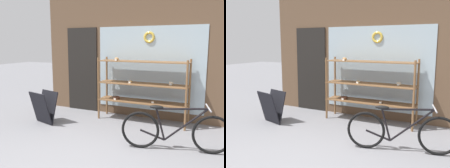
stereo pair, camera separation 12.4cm
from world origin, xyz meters
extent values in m
cube|color=brown|center=(0.00, 2.84, 1.87)|extent=(5.06, 0.08, 3.74)
cube|color=#A3B7C1|center=(0.20, 2.79, 1.15)|extent=(2.47, 0.02, 1.90)
cube|color=black|center=(-1.56, 2.78, 1.05)|extent=(0.84, 0.03, 2.10)
torus|color=gold|center=(0.20, 2.77, 1.85)|extent=(0.26, 0.06, 0.26)
cylinder|color=brown|center=(-0.81, 2.25, 0.70)|extent=(0.04, 0.04, 1.40)
cylinder|color=brown|center=(1.13, 2.25, 0.70)|extent=(0.04, 0.04, 1.40)
cylinder|color=brown|center=(-0.81, 2.68, 0.70)|extent=(0.04, 0.04, 1.40)
cylinder|color=brown|center=(1.13, 2.68, 0.70)|extent=(0.04, 0.04, 1.40)
cube|color=brown|center=(0.16, 2.46, 0.45)|extent=(1.98, 0.47, 0.02)
cube|color=brown|center=(0.16, 2.46, 0.84)|extent=(1.98, 0.47, 0.02)
cube|color=brown|center=(0.16, 2.46, 1.33)|extent=(1.98, 0.47, 0.02)
ellipsoid|color=tan|center=(-0.10, 2.43, 0.88)|extent=(0.08, 0.07, 0.06)
cube|color=white|center=(-0.10, 2.38, 0.87)|extent=(0.05, 0.00, 0.04)
ellipsoid|color=brown|center=(0.43, 2.43, 0.48)|extent=(0.07, 0.06, 0.05)
cube|color=white|center=(0.43, 2.38, 0.48)|extent=(0.05, 0.00, 0.04)
ellipsoid|color=#AD7F4C|center=(-0.42, 2.39, 1.38)|extent=(0.10, 0.09, 0.07)
cube|color=white|center=(-0.42, 2.33, 1.36)|extent=(0.05, 0.00, 0.04)
cylinder|color=#422619|center=(-0.43, 2.41, 0.49)|extent=(0.16, 0.16, 0.06)
cube|color=white|center=(-0.43, 2.33, 0.48)|extent=(0.05, 0.00, 0.04)
ellipsoid|color=beige|center=(0.77, 2.55, 0.89)|extent=(0.10, 0.08, 0.07)
cube|color=white|center=(0.77, 2.49, 0.87)|extent=(0.05, 0.00, 0.04)
torus|color=black|center=(0.59, 1.09, 0.31)|extent=(0.62, 0.18, 0.62)
torus|color=black|center=(1.69, 1.34, 0.31)|extent=(0.62, 0.18, 0.62)
cylinder|color=black|center=(1.29, 1.25, 0.45)|extent=(0.66, 0.18, 0.58)
cylinder|color=black|center=(1.22, 1.24, 0.70)|extent=(0.77, 0.21, 0.07)
cylinder|color=black|center=(0.91, 1.16, 0.43)|extent=(0.17, 0.07, 0.52)
cylinder|color=black|center=(0.78, 1.14, 0.24)|extent=(0.40, 0.12, 0.17)
ellipsoid|color=black|center=(0.84, 1.15, 0.71)|extent=(0.23, 0.14, 0.06)
cylinder|color=#B2B2B7|center=(1.60, 1.33, 0.74)|extent=(0.13, 0.45, 0.02)
cube|color=black|center=(-1.73, 1.35, 0.35)|extent=(0.57, 0.33, 0.69)
cube|color=black|center=(-1.68, 1.52, 0.35)|extent=(0.57, 0.33, 0.69)
camera|label=1|loc=(1.84, -2.66, 1.72)|focal=40.00mm
camera|label=2|loc=(1.95, -2.61, 1.72)|focal=40.00mm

